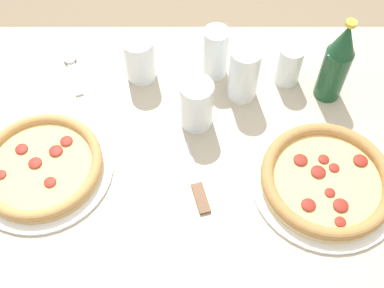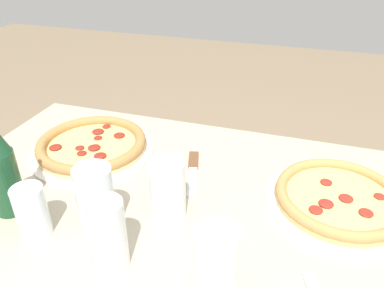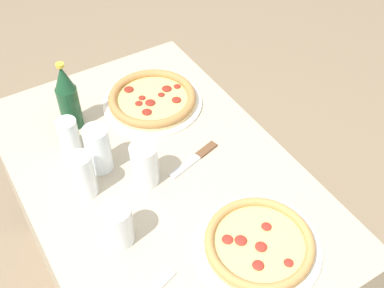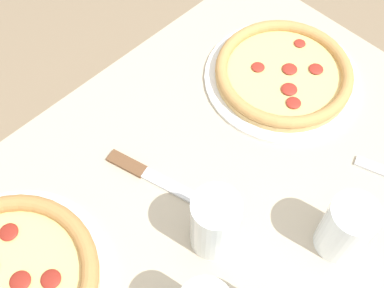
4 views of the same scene
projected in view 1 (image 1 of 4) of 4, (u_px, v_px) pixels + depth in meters
ground_plane at (196, 250)px, 1.78m from camera, size 8.00×8.00×0.00m
table at (197, 205)px, 1.47m from camera, size 1.16×0.76×0.74m
pizza_margherita at (40, 167)px, 1.09m from camera, size 0.32×0.32×0.04m
pizza_salami at (325, 179)px, 1.07m from camera, size 0.34×0.34×0.04m
glass_iced_tea at (195, 106)px, 1.13m from camera, size 0.08×0.08×0.13m
glass_water at (139, 61)px, 1.22m from camera, size 0.08×0.08×0.12m
glass_cola at (214, 54)px, 1.22m from camera, size 0.06×0.06×0.14m
glass_orange_juice at (242, 75)px, 1.17m from camera, size 0.07×0.07×0.15m
glass_red_wine at (287, 65)px, 1.21m from camera, size 0.06×0.06×0.11m
beer_bottle at (335, 62)px, 1.14m from camera, size 0.07×0.07×0.24m
knife at (194, 180)px, 1.09m from camera, size 0.07×0.19×0.01m
spoon at (70, 66)px, 1.28m from camera, size 0.08×0.15×0.02m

